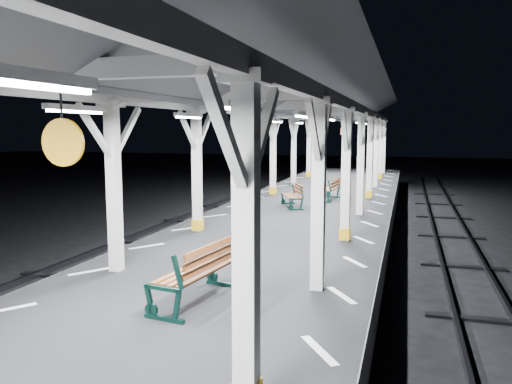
% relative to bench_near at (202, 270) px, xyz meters
% --- Properties ---
extents(ground, '(120.00, 120.00, 0.00)m').
position_rel_bench_near_xyz_m(ground, '(-0.34, 3.20, -1.54)').
color(ground, black).
rests_on(ground, ground).
extents(platform, '(6.00, 50.00, 1.00)m').
position_rel_bench_near_xyz_m(platform, '(-0.34, 3.20, -1.04)').
color(platform, black).
rests_on(platform, ground).
extents(hazard_stripes_left, '(1.00, 48.00, 0.01)m').
position_rel_bench_near_xyz_m(hazard_stripes_left, '(-2.79, 3.20, -0.54)').
color(hazard_stripes_left, silver).
rests_on(hazard_stripes_left, platform).
extents(hazard_stripes_right, '(1.00, 48.00, 0.01)m').
position_rel_bench_near_xyz_m(hazard_stripes_right, '(2.11, 3.20, -0.54)').
color(hazard_stripes_right, silver).
rests_on(hazard_stripes_right, platform).
extents(track_left, '(2.20, 60.00, 0.16)m').
position_rel_bench_near_xyz_m(track_left, '(-5.34, 3.20, -1.46)').
color(track_left, '#2D2D33').
rests_on(track_left, ground).
extents(track_right, '(2.20, 60.00, 0.16)m').
position_rel_bench_near_xyz_m(track_right, '(4.66, 3.20, -1.46)').
color(track_right, '#2D2D33').
rests_on(track_right, ground).
extents(canopy, '(5.40, 49.00, 4.65)m').
position_rel_bench_near_xyz_m(canopy, '(-0.34, 3.19, 3.01)').
color(canopy, silver).
rests_on(canopy, platform).
extents(bench_near, '(0.95, 1.96, 1.02)m').
position_rel_bench_near_xyz_m(bench_near, '(0.00, 0.00, 0.00)').
color(bench_near, '#0C2F27').
rests_on(bench_near, platform).
extents(bench_mid, '(1.12, 1.58, 0.81)m').
position_rel_bench_near_xyz_m(bench_mid, '(-0.74, 10.17, -0.11)').
color(bench_mid, '#0C2F27').
rests_on(bench_mid, platform).
extents(bench_far, '(0.75, 1.68, 0.88)m').
position_rel_bench_near_xyz_m(bench_far, '(0.27, 12.25, -0.07)').
color(bench_far, '#0C2F27').
rests_on(bench_far, platform).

